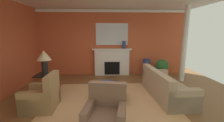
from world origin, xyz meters
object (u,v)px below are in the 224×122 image
sofa (165,88)px  coffee_table (110,89)px  vase_mantel_right (124,45)px  vase_tall_corner (146,68)px  side_table (46,83)px  potted_plant (162,67)px  armchair_facing_fireplace (106,117)px  fireplace (112,63)px  mantel_mirror (112,34)px  armchair_near_window (42,98)px  table_lamp (44,58)px

sofa → coffee_table: size_ratio=2.14×
vase_mantel_right → vase_tall_corner: size_ratio=0.43×
side_table → vase_mantel_right: vase_mantel_right is taller
coffee_table → vase_mantel_right: 2.92m
vase_mantel_right → vase_tall_corner: vase_mantel_right is taller
potted_plant → armchair_facing_fireplace: bearing=-125.0°
vase_mantel_right → vase_tall_corner: bearing=-14.0°
vase_tall_corner → potted_plant: (0.60, -0.28, 0.09)m
fireplace → vase_tall_corner: bearing=-10.9°
mantel_mirror → vase_tall_corner: size_ratio=1.83×
armchair_near_window → vase_tall_corner: 4.50m
coffee_table → potted_plant: potted_plant is taller
mantel_mirror → coffee_table: size_ratio=1.48×
vase_tall_corner → table_lamp: bearing=-152.5°
coffee_table → table_lamp: table_lamp is taller
vase_tall_corner → sofa: bearing=-90.2°
armchair_facing_fireplace → table_lamp: (-1.89, 1.84, 0.92)m
armchair_facing_fireplace → vase_mantel_right: bearing=78.2°
table_lamp → potted_plant: table_lamp is taller
sofa → potted_plant: (0.61, 1.93, 0.19)m
armchair_facing_fireplace → vase_mantel_right: size_ratio=2.75×
coffee_table → potted_plant: 3.12m
side_table → vase_mantel_right: (2.73, 2.19, 1.03)m
sofa → potted_plant: bearing=72.5°
vase_mantel_right → mantel_mirror: bearing=162.8°
vase_mantel_right → armchair_near_window: bearing=-129.4°
sofa → potted_plant: size_ratio=2.58×
armchair_facing_fireplace → potted_plant: 4.28m
fireplace → armchair_near_window: fireplace is taller
vase_tall_corner → potted_plant: potted_plant is taller
sofa → armchair_facing_fireplace: size_ratio=2.26×
vase_tall_corner → side_table: bearing=-152.5°
fireplace → vase_tall_corner: (1.55, -0.30, -0.19)m
coffee_table → table_lamp: bearing=168.3°
coffee_table → vase_tall_corner: bearing=53.8°
sofa → side_table: (-3.73, 0.27, 0.10)m
table_lamp → sofa: bearing=-4.1°
side_table → table_lamp: table_lamp is taller
fireplace → vase_tall_corner: size_ratio=2.23×
armchair_near_window → armchair_facing_fireplace: 1.93m
armchair_facing_fireplace → armchair_near_window: bearing=149.5°
table_lamp → vase_mantel_right: 3.51m
sofa → vase_mantel_right: size_ratio=6.19×
armchair_near_window → coffee_table: size_ratio=0.95×
vase_mantel_right → side_table: bearing=-141.3°
vase_mantel_right → potted_plant: vase_mantel_right is taller
coffee_table → vase_tall_corner: vase_tall_corner is taller
fireplace → side_table: fireplace is taller
mantel_mirror → armchair_facing_fireplace: (-0.30, -4.21, -1.59)m
vase_tall_corner → vase_mantel_right: bearing=166.0°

